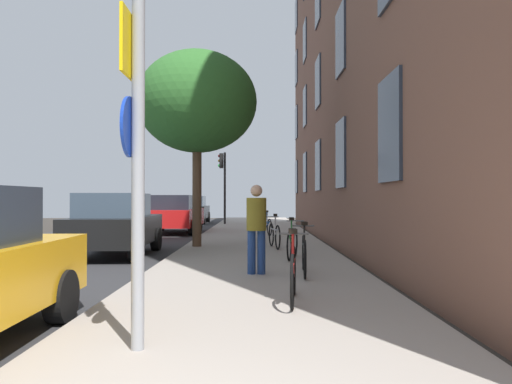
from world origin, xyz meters
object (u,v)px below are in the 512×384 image
at_px(car_2, 177,214).
at_px(car_3, 193,209).
at_px(bicycle_0, 295,273).
at_px(sign_post, 138,144).
at_px(bicycle_3, 277,235).
at_px(pedestrian_0, 259,223).
at_px(bicycle_5, 268,226).
at_px(bicycle_4, 263,229).
at_px(tree_near, 199,102).
at_px(bicycle_2, 295,242).
at_px(car_1, 118,224).
at_px(bicycle_1, 306,254).
at_px(traffic_light, 225,175).

bearing_deg(car_2, car_3, 92.81).
bearing_deg(bicycle_0, sign_post, -127.63).
relative_size(bicycle_3, pedestrian_0, 0.98).
xyz_separation_m(bicycle_5, car_2, (-3.83, 2.62, 0.36)).
height_order(bicycle_3, bicycle_4, bicycle_3).
relative_size(bicycle_5, car_2, 0.37).
xyz_separation_m(tree_near, bicycle_2, (2.54, -2.88, -3.78)).
bearing_deg(car_1, car_3, 90.69).
bearing_deg(car_2, sign_post, -82.02).
relative_size(bicycle_1, bicycle_3, 1.08).
distance_m(bicycle_2, bicycle_3, 2.42).
bearing_deg(bicycle_4, car_2, 125.74).
bearing_deg(traffic_light, bicycle_0, -83.56).
height_order(traffic_light, bicycle_5, traffic_light).
distance_m(bicycle_5, car_3, 11.75).
height_order(bicycle_0, car_2, car_2).
height_order(traffic_light, bicycle_1, traffic_light).
distance_m(bicycle_1, bicycle_3, 4.82).
xyz_separation_m(tree_near, pedestrian_0, (1.71, -5.22, -3.22)).
bearing_deg(bicycle_4, pedestrian_0, -91.21).
height_order(bicycle_2, car_3, car_3).
distance_m(bicycle_0, car_2, 15.14).
xyz_separation_m(tree_near, car_1, (-1.96, -1.40, -3.43)).
height_order(traffic_light, bicycle_0, traffic_light).
distance_m(tree_near, car_2, 7.93).
height_order(bicycle_2, bicycle_3, bicycle_3).
xyz_separation_m(sign_post, bicycle_0, (1.61, 2.09, -1.50)).
distance_m(pedestrian_0, car_2, 12.64).
distance_m(tree_near, bicycle_1, 6.99).
height_order(bicycle_4, car_2, car_2).
relative_size(bicycle_2, car_2, 0.38).
bearing_deg(bicycle_4, bicycle_1, -84.32).
distance_m(bicycle_1, pedestrian_0, 1.03).
relative_size(sign_post, bicycle_3, 2.06).
bearing_deg(sign_post, bicycle_4, 83.80).
relative_size(sign_post, car_1, 0.83).
bearing_deg(tree_near, traffic_light, 90.38).
height_order(tree_near, bicycle_4, tree_near).
xyz_separation_m(bicycle_5, pedestrian_0, (-0.37, -9.54, 0.57)).
bearing_deg(bicycle_5, car_1, -125.25).
distance_m(bicycle_2, bicycle_5, 7.21).
height_order(bicycle_5, car_2, car_2).
xyz_separation_m(sign_post, bicycle_1, (1.99, 4.48, -1.51)).
bearing_deg(car_3, bicycle_5, -68.85).
height_order(traffic_light, bicycle_4, traffic_light).
distance_m(car_2, car_3, 8.34).
distance_m(bicycle_0, car_3, 23.36).
height_order(bicycle_2, bicycle_5, bicycle_2).
distance_m(traffic_light, bicycle_3, 13.41).
relative_size(bicycle_1, bicycle_4, 1.04).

